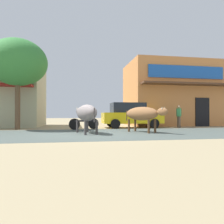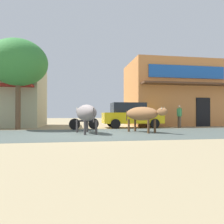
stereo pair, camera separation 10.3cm
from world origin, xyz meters
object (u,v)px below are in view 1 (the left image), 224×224
Objects in this scene: roadside_tree at (18,63)px; cow_near_brown at (86,113)px; parked_motorcycle at (85,121)px; cow_far_dark at (143,114)px; parked_hatchback_car at (131,115)px; pedestrian_by_shop at (179,115)px.

cow_near_brown is (3.83, -3.21, -2.97)m from roadside_tree.
roadside_tree is at bearing 140.05° from cow_near_brown.
parked_motorcycle is 0.73× the size of cow_far_dark.
parked_hatchback_car is 1.61× the size of cow_far_dark.
cow_near_brown is 1.10× the size of cow_far_dark.
parked_hatchback_car reaches higher than cow_near_brown.
cow_far_dark reaches higher than parked_motorcycle.
parked_hatchback_car is 2.64× the size of pedestrian_by_shop.
parked_motorcycle is 0.66× the size of cow_near_brown.
parked_hatchback_car is 3.28m from parked_motorcycle.
cow_near_brown is (-3.13, -3.68, 0.11)m from parked_hatchback_car.
parked_hatchback_car is at bearing 19.06° from parked_motorcycle.
pedestrian_by_shop is (3.46, 2.99, -0.05)m from cow_far_dark.
pedestrian_by_shop is (3.12, -0.62, 0.02)m from parked_hatchback_car.
parked_hatchback_car reaches higher than parked_motorcycle.
roadside_tree is 5.81m from cow_near_brown.
cow_near_brown reaches higher than parked_motorcycle.
roadside_tree is 1.36× the size of parked_hatchback_car.
roadside_tree is 3.58× the size of pedestrian_by_shop.
parked_motorcycle is (3.88, -0.59, -3.44)m from roadside_tree.
pedestrian_by_shop reaches higher than cow_far_dark.
cow_far_dark is at bearing -95.45° from parked_hatchback_car.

